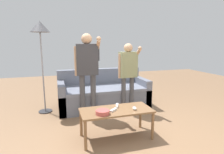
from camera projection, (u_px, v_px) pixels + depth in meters
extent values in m
plane|color=brown|center=(129.00, 135.00, 2.99)|extent=(12.00, 12.00, 0.00)
cube|color=slate|center=(103.00, 98.00, 4.28)|extent=(2.00, 0.91, 0.41)
cube|color=slate|center=(104.00, 89.00, 4.17)|extent=(1.72, 0.79, 0.06)
cube|color=slate|center=(100.00, 77.00, 4.55)|extent=(2.00, 0.18, 0.42)
cube|color=slate|center=(61.00, 97.00, 4.00)|extent=(0.14, 0.91, 0.63)
cube|color=slate|center=(140.00, 90.00, 4.53)|extent=(0.14, 0.91, 0.63)
cube|color=brown|center=(116.00, 110.00, 2.84)|extent=(1.09, 0.49, 0.03)
cylinder|color=brown|center=(85.00, 136.00, 2.53)|extent=(0.04, 0.04, 0.43)
cylinder|color=brown|center=(153.00, 126.00, 2.83)|extent=(0.04, 0.04, 0.43)
cylinder|color=brown|center=(81.00, 123.00, 2.93)|extent=(0.04, 0.04, 0.43)
cylinder|color=brown|center=(140.00, 116.00, 3.22)|extent=(0.04, 0.04, 0.43)
cylinder|color=#B24C47|center=(103.00, 112.00, 2.65)|extent=(0.20, 0.20, 0.06)
ellipsoid|color=white|center=(134.00, 108.00, 2.82)|extent=(0.06, 0.09, 0.05)
cylinder|color=#4C4C51|center=(134.00, 106.00, 2.83)|extent=(0.02, 0.02, 0.01)
cylinder|color=#2D2D33|center=(45.00, 111.00, 3.99)|extent=(0.28, 0.28, 0.02)
cylinder|color=gray|center=(43.00, 73.00, 3.84)|extent=(0.03, 0.03, 1.64)
cone|color=#4C4C51|center=(40.00, 26.00, 3.67)|extent=(0.38, 0.38, 0.22)
cylinder|color=#47474C|center=(83.00, 96.00, 3.64)|extent=(0.11, 0.11, 0.85)
cylinder|color=#47474C|center=(93.00, 96.00, 3.69)|extent=(0.11, 0.11, 0.85)
cube|color=#38383D|center=(87.00, 59.00, 3.53)|extent=(0.42, 0.24, 0.58)
sphere|color=tan|center=(87.00, 39.00, 3.46)|extent=(0.20, 0.20, 0.20)
cylinder|color=tan|center=(76.00, 61.00, 3.49)|extent=(0.07, 0.07, 0.55)
cylinder|color=#38383D|center=(98.00, 53.00, 3.55)|extent=(0.07, 0.07, 0.28)
cylinder|color=tan|center=(98.00, 45.00, 3.44)|extent=(0.09, 0.26, 0.22)
sphere|color=tan|center=(99.00, 39.00, 3.34)|extent=(0.08, 0.08, 0.08)
cylinder|color=#47474C|center=(123.00, 95.00, 3.90)|extent=(0.09, 0.09, 0.75)
cylinder|color=#47474C|center=(132.00, 94.00, 3.97)|extent=(0.09, 0.09, 0.75)
cube|color=gray|center=(128.00, 65.00, 3.82)|extent=(0.37, 0.21, 0.52)
sphere|color=tan|center=(128.00, 48.00, 3.76)|extent=(0.18, 0.18, 0.18)
cylinder|color=tan|center=(120.00, 66.00, 3.76)|extent=(0.07, 0.07, 0.49)
cylinder|color=gray|center=(136.00, 59.00, 3.86)|extent=(0.07, 0.07, 0.25)
cylinder|color=tan|center=(138.00, 53.00, 3.76)|extent=(0.07, 0.23, 0.20)
sphere|color=tan|center=(140.00, 48.00, 3.67)|extent=(0.07, 0.07, 0.07)
cube|color=white|center=(117.00, 106.00, 2.97)|extent=(0.09, 0.17, 0.03)
cylinder|color=silver|center=(117.00, 104.00, 2.99)|extent=(0.01, 0.01, 0.00)
cube|color=silver|center=(117.00, 106.00, 2.92)|extent=(0.02, 0.02, 0.00)
cube|color=white|center=(113.00, 110.00, 2.77)|extent=(0.14, 0.12, 0.03)
cylinder|color=silver|center=(114.00, 108.00, 2.79)|extent=(0.01, 0.01, 0.00)
cube|color=silver|center=(112.00, 110.00, 2.73)|extent=(0.02, 0.02, 0.00)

